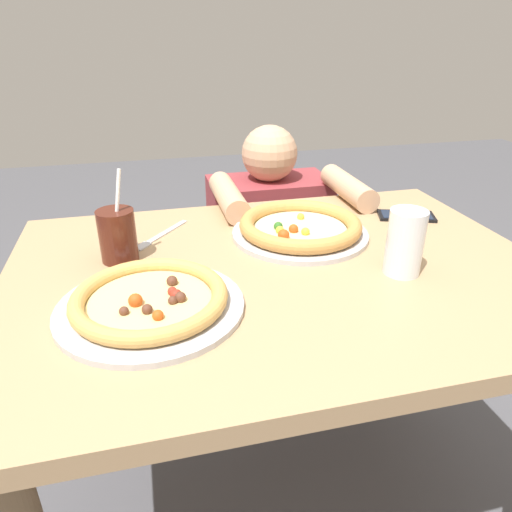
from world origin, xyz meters
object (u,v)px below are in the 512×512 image
object	(u,v)px
pizza_near	(150,301)
diner_seated	(269,270)
pizza_far	(300,228)
drink_cup_colored	(118,235)
fork	(160,236)
water_cup_clear	(405,242)
cell_phone	(406,216)

from	to	relation	value
pizza_near	diner_seated	world-z (taller)	diner_seated
pizza_far	drink_cup_colored	xyz separation A→B (m)	(-0.43, -0.03, 0.04)
drink_cup_colored	fork	distance (m)	0.15
fork	water_cup_clear	bearing A→B (deg)	-32.81
pizza_near	pizza_far	world-z (taller)	pizza_far
diner_seated	drink_cup_colored	bearing A→B (deg)	-134.44
pizza_near	pizza_far	xyz separation A→B (m)	(0.38, 0.26, 0.00)
pizza_near	water_cup_clear	distance (m)	0.53
pizza_far	fork	distance (m)	0.35
water_cup_clear	diner_seated	bearing A→B (deg)	98.02
cell_phone	diner_seated	world-z (taller)	diner_seated
pizza_near	fork	distance (m)	0.34
fork	diner_seated	world-z (taller)	diner_seated
pizza_near	drink_cup_colored	distance (m)	0.24
diner_seated	pizza_far	bearing A→B (deg)	-96.05
water_cup_clear	diner_seated	distance (m)	0.81
fork	pizza_far	bearing A→B (deg)	-12.95
pizza_far	cell_phone	xyz separation A→B (m)	(0.33, 0.05, -0.02)
cell_phone	pizza_near	bearing A→B (deg)	-156.03
pizza_near	cell_phone	size ratio (longest dim) A/B	2.08
fork	cell_phone	xyz separation A→B (m)	(0.67, -0.03, 0.00)
pizza_near	cell_phone	xyz separation A→B (m)	(0.70, 0.31, -0.01)
water_cup_clear	fork	distance (m)	0.58
diner_seated	cell_phone	bearing A→B (deg)	-56.00
pizza_far	diner_seated	bearing A→B (deg)	83.95
pizza_near	cell_phone	bearing A→B (deg)	23.97
fork	drink_cup_colored	bearing A→B (deg)	-130.37
fork	cell_phone	bearing A→B (deg)	-2.31
water_cup_clear	diner_seated	world-z (taller)	diner_seated
pizza_near	diner_seated	distance (m)	0.91
pizza_near	fork	size ratio (longest dim) A/B	2.07
pizza_far	cell_phone	size ratio (longest dim) A/B	2.04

